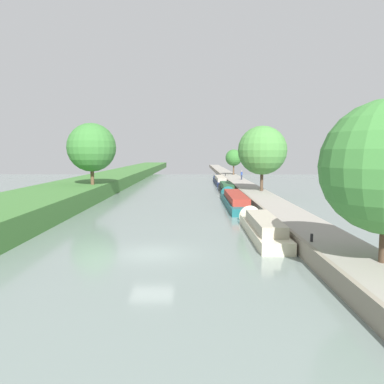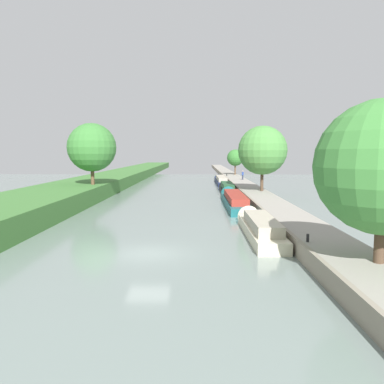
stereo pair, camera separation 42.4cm
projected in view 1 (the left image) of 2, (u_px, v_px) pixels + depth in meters
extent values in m
plane|color=slate|center=(152.00, 254.00, 22.13)|extent=(160.00, 160.00, 0.00)
cube|color=gray|center=(329.00, 246.00, 22.01)|extent=(3.32, 260.00, 0.98)
cube|color=gray|center=(299.00, 245.00, 22.02)|extent=(0.25, 260.00, 1.03)
cube|color=beige|center=(263.00, 232.00, 26.51)|extent=(1.99, 10.22, 0.76)
cube|color=#B2A893|center=(265.00, 223.00, 25.92)|extent=(1.64, 7.15, 0.73)
cone|color=beige|center=(251.00, 218.00, 32.18)|extent=(1.89, 1.20, 1.89)
cube|color=#195B60|center=(235.00, 203.00, 41.82)|extent=(2.14, 14.89, 0.77)
cube|color=maroon|center=(236.00, 197.00, 41.00)|extent=(1.76, 10.42, 0.71)
cone|color=#195B60|center=(228.00, 194.00, 49.86)|extent=(2.03, 1.28, 2.03)
cube|color=black|center=(227.00, 191.00, 55.85)|extent=(1.88, 10.06, 0.60)
cube|color=#234C2D|center=(227.00, 186.00, 55.27)|extent=(1.54, 7.04, 0.90)
cone|color=black|center=(224.00, 187.00, 61.41)|extent=(1.78, 1.13, 1.78)
cube|color=#141E42|center=(220.00, 182.00, 71.44)|extent=(1.86, 15.46, 0.76)
cube|color=#B2A893|center=(220.00, 178.00, 70.59)|extent=(1.53, 10.82, 0.69)
cone|color=#141E42|center=(217.00, 179.00, 79.68)|extent=(1.77, 1.12, 1.77)
cylinder|color=#4C3828|center=(262.00, 177.00, 48.48)|extent=(0.40, 0.40, 3.51)
sphere|color=#47843D|center=(262.00, 150.00, 48.12)|extent=(6.27, 6.27, 6.27)
cylinder|color=brown|center=(234.00, 168.00, 83.93)|extent=(0.33, 0.33, 2.78)
sphere|color=#33702D|center=(234.00, 158.00, 83.67)|extent=(3.67, 3.67, 3.67)
cylinder|color=brown|center=(92.00, 173.00, 47.21)|extent=(0.44, 0.44, 3.00)
sphere|color=#387533|center=(92.00, 147.00, 46.88)|extent=(6.06, 6.06, 6.06)
cylinder|color=#282D42|center=(242.00, 177.00, 68.68)|extent=(0.26, 0.26, 0.82)
cylinder|color=#28428E|center=(242.00, 173.00, 68.61)|extent=(0.34, 0.34, 0.62)
sphere|color=tan|center=(242.00, 171.00, 68.56)|extent=(0.22, 0.22, 0.22)
cylinder|color=black|center=(312.00, 238.00, 20.97)|extent=(0.16, 0.16, 0.45)
cylinder|color=black|center=(225.00, 175.00, 79.43)|extent=(0.16, 0.16, 0.45)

